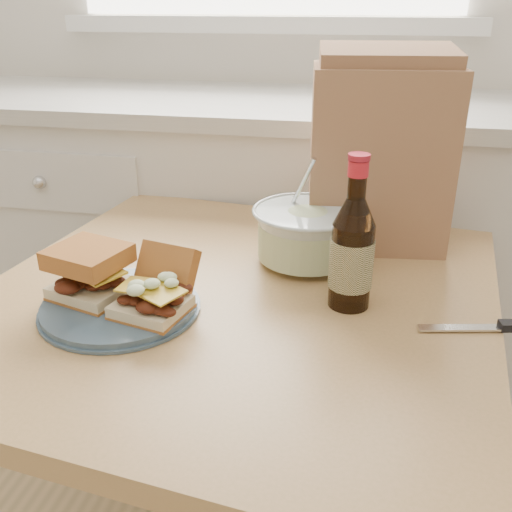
% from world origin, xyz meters
% --- Properties ---
extents(cabinet_run, '(2.50, 0.64, 0.94)m').
position_xyz_m(cabinet_run, '(-0.00, 1.70, 0.47)').
color(cabinet_run, white).
rests_on(cabinet_run, ground).
extents(dining_table, '(0.97, 0.97, 0.73)m').
position_xyz_m(dining_table, '(0.15, 0.93, 0.62)').
color(dining_table, tan).
rests_on(dining_table, ground).
extents(plate, '(0.25, 0.25, 0.02)m').
position_xyz_m(plate, '(-0.02, 0.83, 0.74)').
color(plate, '#405668').
rests_on(plate, dining_table).
extents(sandwich_left, '(0.14, 0.13, 0.09)m').
position_xyz_m(sandwich_left, '(-0.08, 0.84, 0.79)').
color(sandwich_left, beige).
rests_on(sandwich_left, plate).
extents(sandwich_right, '(0.13, 0.17, 0.09)m').
position_xyz_m(sandwich_right, '(0.04, 0.82, 0.78)').
color(sandwich_right, beige).
rests_on(sandwich_right, plate).
extents(coleslaw_bowl, '(0.21, 0.21, 0.21)m').
position_xyz_m(coleslaw_bowl, '(0.25, 1.07, 0.78)').
color(coleslaw_bowl, silver).
rests_on(coleslaw_bowl, dining_table).
extents(beer_bottle, '(0.07, 0.07, 0.26)m').
position_xyz_m(beer_bottle, '(0.34, 0.92, 0.83)').
color(beer_bottle, black).
rests_on(beer_bottle, dining_table).
extents(knife, '(0.21, 0.06, 0.01)m').
position_xyz_m(knife, '(0.59, 0.89, 0.74)').
color(knife, silver).
rests_on(knife, dining_table).
extents(paper_bag, '(0.29, 0.21, 0.35)m').
position_xyz_m(paper_bag, '(0.37, 1.21, 0.91)').
color(paper_bag, '#9F724D').
rests_on(paper_bag, dining_table).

